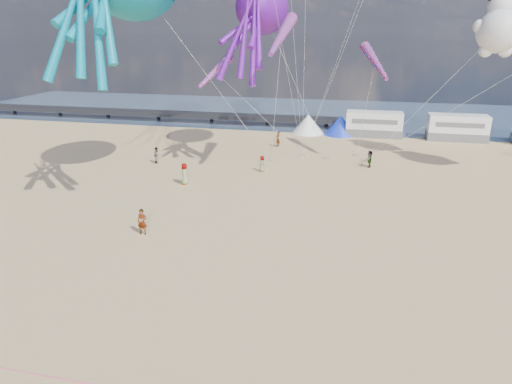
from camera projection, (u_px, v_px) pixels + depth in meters
name	position (u px, v px, depth m)	size (l,w,h in m)	color
ground	(248.00, 322.00, 20.32)	(120.00, 120.00, 0.00)	tan
water	(332.00, 114.00, 70.86)	(120.00, 120.00, 0.00)	#344964
pier	(133.00, 112.00, 66.24)	(60.00, 3.00, 0.50)	black
motorhome_0	(374.00, 124.00, 55.33)	(6.60, 2.50, 3.00)	silver
motorhome_1	(457.00, 128.00, 53.36)	(6.60, 2.50, 3.00)	silver
tent_white	(308.00, 124.00, 57.10)	(4.00, 4.00, 2.40)	white
tent_blue	(340.00, 125.00, 56.26)	(4.00, 4.00, 2.40)	#1933CC
standing_person	(142.00, 222.00, 28.77)	(0.62, 0.41, 1.69)	tan
beachgoer_0	(185.00, 174.00, 38.17)	(0.67, 0.44, 1.83)	#7F6659
beachgoer_1	(157.00, 155.00, 44.36)	(0.77, 0.50, 1.58)	#7F6659
beachgoer_4	(370.00, 159.00, 43.08)	(0.92, 0.38, 1.57)	#7F6659
beachgoer_5	(278.00, 139.00, 50.60)	(1.60, 0.51, 1.72)	#7F6659
beachgoer_6	(262.00, 164.00, 41.65)	(0.54, 0.36, 1.49)	#7F6659
sandbag_a	(271.00, 161.00, 44.87)	(0.50, 0.35, 0.22)	gray
sandbag_b	(327.00, 158.00, 45.81)	(0.50, 0.35, 0.22)	gray
sandbag_c	(368.00, 160.00, 45.13)	(0.50, 0.35, 0.22)	gray
sandbag_d	(356.00, 155.00, 46.96)	(0.50, 0.35, 0.22)	gray
sandbag_e	(302.00, 156.00, 46.71)	(0.50, 0.35, 0.22)	gray
kite_octopus_purple	(262.00, 8.00, 42.84)	(4.28, 9.99, 11.41)	#5A0E8E
kite_panda	(499.00, 31.00, 39.57)	(4.49, 4.23, 6.35)	silver
windsock_left	(282.00, 35.00, 37.08)	(1.10, 7.88, 7.88)	red
windsock_mid	(375.00, 62.00, 42.45)	(1.00, 6.17, 6.17)	red
windsock_right	(215.00, 72.00, 40.95)	(0.90, 5.03, 5.03)	red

